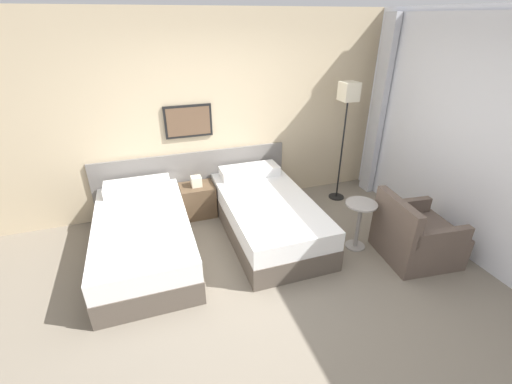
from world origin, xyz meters
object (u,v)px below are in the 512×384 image
(bed_near_window, at_px, (267,215))
(nightstand, at_px, (198,200))
(armchair, at_px, (415,237))
(floor_lamp, at_px, (348,103))
(side_table, at_px, (359,218))
(bed_near_door, at_px, (144,236))

(bed_near_window, relative_size, nightstand, 3.33)
(nightstand, bearing_deg, armchair, -38.53)
(nightstand, xyz_separation_m, armchair, (2.26, -1.80, 0.02))
(bed_near_window, height_order, floor_lamp, floor_lamp)
(side_table, bearing_deg, bed_near_door, 165.15)
(bed_near_window, height_order, side_table, bed_near_window)
(bed_near_window, bearing_deg, armchair, -35.24)
(nightstand, bearing_deg, side_table, -39.43)
(bed_near_door, height_order, armchair, armchair)
(armchair, bearing_deg, floor_lamp, 9.00)
(nightstand, xyz_separation_m, floor_lamp, (2.18, -0.19, 1.26))
(nightstand, bearing_deg, bed_near_window, -44.05)
(bed_near_door, xyz_separation_m, nightstand, (0.78, 0.75, -0.03))
(bed_near_door, height_order, bed_near_window, same)
(nightstand, height_order, side_table, side_table)
(bed_near_door, relative_size, nightstand, 3.33)
(bed_near_door, distance_m, armchair, 3.21)
(floor_lamp, xyz_separation_m, armchair, (0.08, -1.61, -1.24))
(nightstand, height_order, floor_lamp, floor_lamp)
(side_table, bearing_deg, armchair, -35.51)
(side_table, bearing_deg, bed_near_window, 144.91)
(bed_near_window, distance_m, armchair, 1.81)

